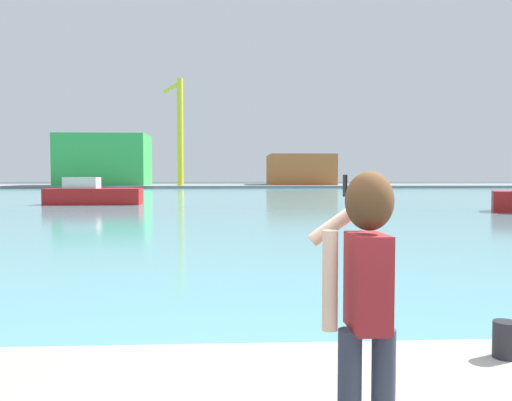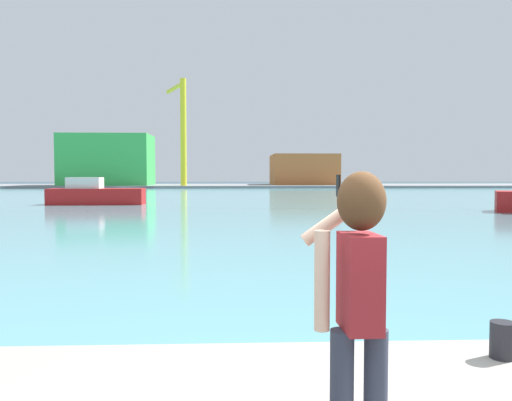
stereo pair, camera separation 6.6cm
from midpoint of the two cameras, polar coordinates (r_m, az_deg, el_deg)
name	(u,v)px [view 1 (the left image)]	position (r m, az deg, el deg)	size (l,w,h in m)	color
ground_plane	(243,197)	(53.26, -1.43, 0.40)	(220.00, 220.00, 0.00)	#334751
harbor_water	(243,196)	(55.26, -1.48, 0.50)	(140.00, 100.00, 0.02)	#599EA8
far_shore_dock	(238,186)	(95.23, -2.06, 1.63)	(140.00, 20.00, 0.43)	gray
person_photographer	(365,288)	(3.10, 11.37, -9.41)	(0.53, 0.55, 1.74)	#2D3342
harbor_bollard	(505,340)	(5.53, 25.46, -13.67)	(0.23, 0.23, 0.34)	black
boat_moored	(92,194)	(41.41, -17.65, 0.65)	(7.14, 2.54, 2.07)	#B21919
warehouse_left	(104,160)	(94.26, -16.43, 4.30)	(15.17, 9.40, 8.79)	green
warehouse_right	(300,170)	(97.61, 4.84, 3.41)	(11.71, 13.15, 5.55)	#B26633
port_crane	(178,122)	(89.22, -8.58, 8.50)	(4.46, 9.74, 17.86)	yellow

